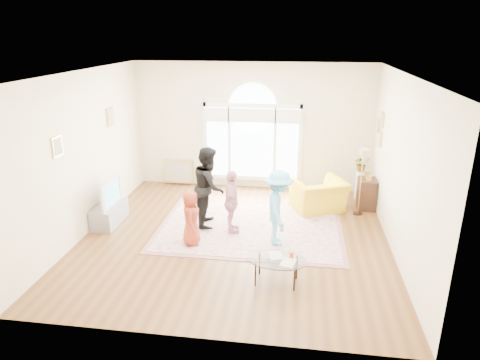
# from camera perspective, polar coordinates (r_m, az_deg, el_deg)

# --- Properties ---
(ground) EXTENTS (6.00, 6.00, 0.00)m
(ground) POSITION_cam_1_polar(r_m,az_deg,el_deg) (8.62, -0.71, -7.64)
(ground) COLOR #57331A
(ground) RESTS_ON ground
(room_shell) EXTENTS (6.00, 6.00, 6.00)m
(room_shell) POSITION_cam_1_polar(r_m,az_deg,el_deg) (10.74, 1.61, 6.74)
(room_shell) COLOR beige
(room_shell) RESTS_ON ground
(area_rug) EXTENTS (3.60, 2.60, 0.02)m
(area_rug) POSITION_cam_1_polar(r_m,az_deg,el_deg) (9.00, 1.40, -6.34)
(area_rug) COLOR beige
(area_rug) RESTS_ON ground
(rug_border) EXTENTS (3.80, 2.80, 0.01)m
(rug_border) POSITION_cam_1_polar(r_m,az_deg,el_deg) (9.00, 1.40, -6.36)
(rug_border) COLOR #975E5D
(rug_border) RESTS_ON ground
(tv_console) EXTENTS (0.45, 1.00, 0.42)m
(tv_console) POSITION_cam_1_polar(r_m,az_deg,el_deg) (9.56, -17.00, -4.34)
(tv_console) COLOR gray
(tv_console) RESTS_ON ground
(television) EXTENTS (0.16, 0.98, 0.56)m
(television) POSITION_cam_1_polar(r_m,az_deg,el_deg) (9.37, -17.25, -1.58)
(television) COLOR black
(television) RESTS_ON tv_console
(coffee_table) EXTENTS (1.03, 0.71, 0.54)m
(coffee_table) POSITION_cam_1_polar(r_m,az_deg,el_deg) (7.04, 4.93, -10.64)
(coffee_table) COLOR silver
(coffee_table) RESTS_ON ground
(armchair) EXTENTS (1.41, 1.34, 0.73)m
(armchair) POSITION_cam_1_polar(r_m,az_deg,el_deg) (9.89, 10.43, -2.01)
(armchair) COLOR yellow
(armchair) RESTS_ON ground
(side_cabinet) EXTENTS (0.40, 0.50, 0.70)m
(side_cabinet) POSITION_cam_1_polar(r_m,az_deg,el_deg) (10.27, 16.50, -1.78)
(side_cabinet) COLOR black
(side_cabinet) RESTS_ON ground
(floor_lamp) EXTENTS (0.32, 0.32, 1.51)m
(floor_lamp) POSITION_cam_1_polar(r_m,az_deg,el_deg) (9.58, 16.08, 2.66)
(floor_lamp) COLOR black
(floor_lamp) RESTS_ON ground
(plant_pedestal) EXTENTS (0.20, 0.20, 0.70)m
(plant_pedestal) POSITION_cam_1_polar(r_m,az_deg,el_deg) (10.81, 15.66, -0.63)
(plant_pedestal) COLOR white
(plant_pedestal) RESTS_ON ground
(potted_plant) EXTENTS (0.41, 0.37, 0.39)m
(potted_plant) POSITION_cam_1_polar(r_m,az_deg,el_deg) (10.65, 15.92, 2.14)
(potted_plant) COLOR #33722D
(potted_plant) RESTS_ON plant_pedestal
(leaning_picture) EXTENTS (0.80, 0.14, 0.62)m
(leaning_picture) POSITION_cam_1_polar(r_m,az_deg,el_deg) (11.62, -8.13, -0.52)
(leaning_picture) COLOR tan
(leaning_picture) RESTS_ON ground
(child_red) EXTENTS (0.42, 0.57, 1.07)m
(child_red) POSITION_cam_1_polar(r_m,az_deg,el_deg) (8.17, -6.56, -5.02)
(child_red) COLOR #9F3622
(child_red) RESTS_ON area_rug
(child_black) EXTENTS (0.72, 0.88, 1.67)m
(child_black) POSITION_cam_1_polar(r_m,az_deg,el_deg) (8.87, -4.13, -0.85)
(child_black) COLOR black
(child_black) RESTS_ON area_rug
(child_pink) EXTENTS (0.44, 0.80, 1.30)m
(child_pink) POSITION_cam_1_polar(r_m,az_deg,el_deg) (8.54, -1.13, -2.95)
(child_pink) COLOR pink
(child_pink) RESTS_ON area_rug
(child_blue) EXTENTS (0.67, 1.01, 1.47)m
(child_blue) POSITION_cam_1_polar(r_m,az_deg,el_deg) (8.09, 5.13, -3.71)
(child_blue) COLOR #66C7F2
(child_blue) RESTS_ON area_rug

